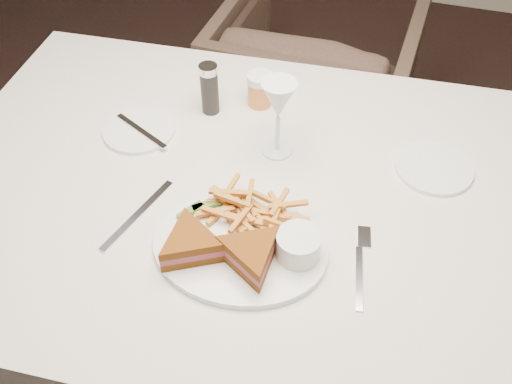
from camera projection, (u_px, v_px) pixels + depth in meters
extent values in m
cube|color=silver|center=(262.00, 295.00, 1.41)|extent=(1.43, 1.00, 0.75)
imported|color=#45342A|center=(317.00, 73.00, 2.11)|extent=(0.70, 0.66, 0.69)
ellipsoid|color=white|center=(240.00, 248.00, 1.03)|extent=(0.34, 0.27, 0.01)
cube|color=silver|center=(138.00, 215.00, 1.09)|extent=(0.07, 0.20, 0.00)
cylinder|color=white|center=(139.00, 130.00, 1.26)|extent=(0.16, 0.16, 0.01)
cylinder|color=white|center=(434.00, 168.00, 1.18)|extent=(0.16, 0.16, 0.01)
cylinder|color=black|center=(210.00, 89.00, 1.27)|extent=(0.04, 0.04, 0.12)
cylinder|color=orange|center=(260.00, 90.00, 1.31)|extent=(0.06, 0.06, 0.08)
cube|color=#456E26|center=(206.00, 206.00, 1.09)|extent=(0.05, 0.05, 0.01)
cube|color=#456E26|center=(191.00, 211.00, 1.08)|extent=(0.04, 0.06, 0.01)
cylinder|color=white|center=(298.00, 245.00, 1.00)|extent=(0.08, 0.08, 0.05)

